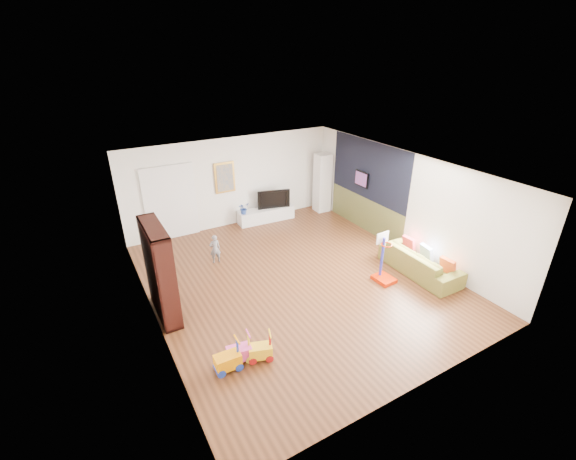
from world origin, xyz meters
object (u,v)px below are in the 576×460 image
bookshelf (160,272)px  basketball_hoop (386,259)px  media_console (266,215)px  sofa (420,262)px

bookshelf → basketball_hoop: 5.00m
media_console → sofa: sofa is taller
media_console → bookshelf: 5.12m
bookshelf → basketball_hoop: bearing=-15.7°
bookshelf → sofa: (5.79, -1.52, -0.70)m
bookshelf → sofa: 6.02m
media_console → sofa: (1.83, -4.67, 0.09)m
sofa → media_console: bearing=22.6°
bookshelf → sofa: bearing=-14.5°
media_console → bookshelf: bearing=-138.3°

